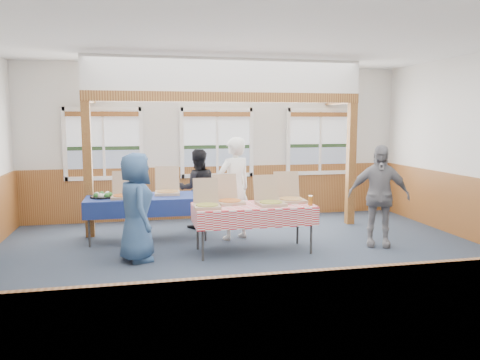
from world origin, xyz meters
name	(u,v)px	position (x,y,z in m)	size (l,w,h in m)	color
floor	(257,266)	(0.00, 0.00, 0.00)	(8.00, 8.00, 0.00)	#2A3244
ceiling	(258,35)	(0.00, 0.00, 3.20)	(8.00, 8.00, 0.00)	white
wall_back	(217,143)	(0.00, 3.50, 1.60)	(8.00, 8.00, 0.00)	silver
wall_front	(388,193)	(0.00, -3.50, 1.60)	(8.00, 8.00, 0.00)	silver
wainscot_back	(217,192)	(0.00, 3.48, 0.55)	(7.98, 0.05, 1.10)	brown
wainscot_front	(380,342)	(0.00, -3.48, 0.55)	(7.98, 0.05, 1.10)	brown
window_left	(103,140)	(-2.30, 3.46, 1.68)	(1.56, 0.10, 1.46)	white
window_mid	(217,139)	(0.00, 3.46, 1.68)	(1.56, 0.10, 1.46)	white
window_right	(320,138)	(2.30, 3.46, 1.68)	(1.56, 0.10, 1.46)	white
post_left	(88,170)	(-2.50, 2.30, 1.20)	(0.15, 0.15, 2.40)	#603215
post_right	(351,164)	(2.50, 2.30, 1.20)	(0.15, 0.15, 2.40)	#603215
cross_beam	(227,97)	(0.00, 2.30, 2.49)	(5.15, 0.18, 0.18)	#603215
table_left	(148,199)	(-1.48, 1.93, 0.71)	(2.19, 1.17, 0.76)	#343434
table_right	(253,208)	(0.12, 0.74, 0.70)	(1.91, 0.91, 0.76)	#343434
pizza_box_a	(124,194)	(-1.88, 1.82, 0.82)	(0.41, 0.50, 0.44)	tan
pizza_box_b	(167,190)	(-1.13, 2.09, 0.83)	(0.47, 0.56, 0.47)	tan
pizza_box_c	(207,203)	(-0.62, 0.64, 0.82)	(0.41, 0.49, 0.43)	tan
pizza_box_d	(229,199)	(-0.23, 0.93, 0.82)	(0.47, 0.54, 0.44)	tan
pizza_box_e	(270,201)	(0.37, 0.66, 0.82)	(0.44, 0.53, 0.45)	tan
pizza_box_f	(290,197)	(0.78, 0.88, 0.83)	(0.43, 0.53, 0.47)	tan
veggie_tray	(103,196)	(-2.23, 1.93, 0.79)	(0.42, 0.42, 0.09)	black
drink_glass	(310,201)	(0.97, 0.49, 0.83)	(0.07, 0.07, 0.15)	#A2601B
woman_white	(234,189)	(-0.01, 1.58, 0.89)	(0.65, 0.43, 1.78)	white
woman_black	(198,189)	(-0.53, 2.58, 0.76)	(0.74, 0.58, 1.52)	black
man_blue	(136,207)	(-1.67, 0.65, 0.80)	(0.78, 0.51, 1.61)	#32527E
person_grey	(379,196)	(2.23, 0.67, 0.84)	(0.98, 0.41, 1.68)	gray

